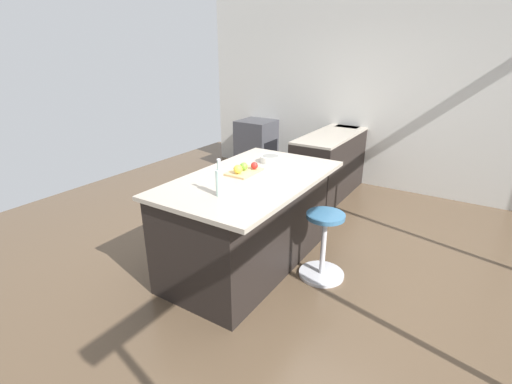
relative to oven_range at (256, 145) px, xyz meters
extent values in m
plane|color=brown|center=(2.45, 1.86, -0.45)|extent=(7.52, 7.52, 0.00)
cube|color=beige|center=(-0.35, 1.86, 1.03)|extent=(0.12, 5.78, 2.96)
cube|color=black|center=(0.00, 1.59, 0.00)|extent=(2.48, 0.60, 0.90)
cube|color=#9E9384|center=(0.00, 1.59, 0.46)|extent=(2.48, 0.60, 0.03)
cube|color=#38383D|center=(-0.31, 1.59, 0.42)|extent=(0.44, 0.36, 0.12)
cylinder|color=#B7B7BC|center=(-0.31, 1.44, 0.62)|extent=(0.02, 0.02, 0.28)
cube|color=#38383D|center=(0.00, 0.00, 0.00)|extent=(0.60, 0.60, 0.90)
cube|color=black|center=(0.00, 0.30, -0.04)|extent=(0.44, 0.01, 0.32)
cube|color=black|center=(2.75, 1.65, 0.01)|extent=(1.82, 0.91, 0.92)
cube|color=#9E9384|center=(2.75, 1.70, 0.49)|extent=(1.88, 1.11, 0.04)
cylinder|color=#B7B7BC|center=(2.55, 2.39, -0.43)|extent=(0.44, 0.44, 0.03)
cylinder|color=#B7B7BC|center=(2.55, 2.39, -0.13)|extent=(0.05, 0.05, 0.60)
cylinder|color=#336084|center=(2.55, 2.39, 0.20)|extent=(0.36, 0.36, 0.04)
cube|color=tan|center=(2.69, 1.57, 0.52)|extent=(0.36, 0.24, 0.02)
sphere|color=red|center=(2.59, 1.63, 0.56)|extent=(0.07, 0.07, 0.07)
sphere|color=gold|center=(2.79, 1.57, 0.57)|extent=(0.09, 0.09, 0.09)
sphere|color=#609E2D|center=(2.68, 1.56, 0.57)|extent=(0.08, 0.08, 0.08)
cylinder|color=silver|center=(3.29, 1.74, 0.62)|extent=(0.06, 0.06, 0.22)
cylinder|color=silver|center=(3.29, 1.74, 0.77)|extent=(0.03, 0.03, 0.08)
cylinder|color=#B7B7BC|center=(3.29, 1.74, 0.81)|extent=(0.03, 0.03, 0.02)
cylinder|color=silver|center=(2.25, 1.61, 0.54)|extent=(0.22, 0.22, 0.07)
cylinder|color=slate|center=(2.25, 1.61, 0.56)|extent=(0.18, 0.18, 0.04)
camera|label=1|loc=(5.50, 3.50, 1.64)|focal=25.88mm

